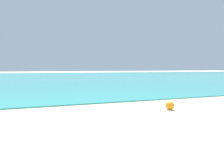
# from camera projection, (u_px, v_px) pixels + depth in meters

# --- Properties ---
(water) EXTENTS (160.00, 60.00, 0.06)m
(water) POSITION_uv_depth(u_px,v_px,m) (40.00, 77.00, 37.18)
(water) COLOR teal
(water) RESTS_ON ground
(beach_ball) EXTENTS (0.33, 0.33, 0.33)m
(beach_ball) POSITION_uv_depth(u_px,v_px,m) (170.00, 106.00, 8.28)
(beach_ball) COLOR orange
(beach_ball) RESTS_ON ground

